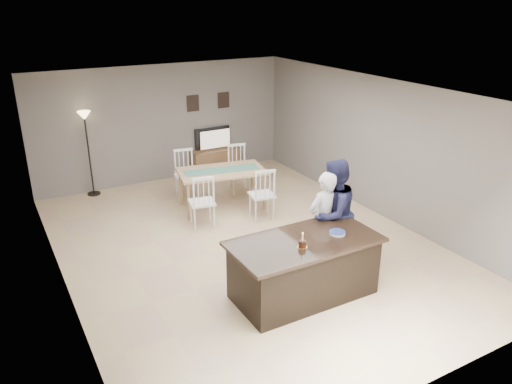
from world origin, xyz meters
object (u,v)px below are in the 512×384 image
television (214,139)px  man (333,214)px  woman (324,221)px  birthday_cake (302,244)px  kitchen_island (304,268)px  dining_table (222,177)px  floor_lamp (86,131)px  plate_stack (337,233)px  tv_console (216,161)px

television → man: bearing=86.8°
man → television: bearing=-112.8°
woman → birthday_cake: bearing=36.9°
kitchen_island → television: size_ratio=2.35×
woman → dining_table: woman is taller
floor_lamp → woman: bearing=-63.4°
plate_stack → kitchen_island: bearing=172.3°
man → birthday_cake: (-1.07, -0.71, 0.06)m
man → floor_lamp: (-2.70, 5.04, 0.55)m
tv_console → television: (0.00, 0.07, 0.56)m
television → tv_console: bearing=90.0°
tv_console → woman: woman is taller
plate_stack → floor_lamp: 6.13m
television → dining_table: (-0.81, -2.11, -0.19)m
birthday_cake → floor_lamp: (-1.63, 5.75, 0.50)m
kitchen_island → dining_table: size_ratio=0.96×
television → woman: (-0.46, -5.09, -0.05)m
woman → dining_table: bearing=-84.7°
plate_stack → floor_lamp: size_ratio=0.13×
kitchen_island → television: (1.20, 5.64, 0.41)m
woman → birthday_cake: 1.15m
woman → kitchen_island: bearing=35.0°
plate_stack → dining_table: dining_table is taller
kitchen_island → dining_table: dining_table is taller
floor_lamp → kitchen_island: bearing=-72.3°
floor_lamp → television: bearing=1.0°
kitchen_island → floor_lamp: 5.95m
birthday_cake → plate_stack: size_ratio=0.93×
dining_table → kitchen_island: bearing=-85.6°
birthday_cake → floor_lamp: 5.99m
woman → man: 0.19m
man → birthday_cake: bearing=14.0°
tv_console → kitchen_island: bearing=-102.2°
man → floor_lamp: bearing=-81.5°
floor_lamp → birthday_cake: bearing=-74.2°
dining_table → floor_lamp: floor_lamp is taller
kitchen_island → birthday_cake: birthday_cake is taller
plate_stack → dining_table: (-0.13, 3.60, -0.24)m
dining_table → floor_lamp: (-2.18, 2.06, 0.77)m
plate_stack → floor_lamp: floor_lamp is taller
man → floor_lamp: floor_lamp is taller
tv_console → dining_table: dining_table is taller
television → birthday_cake: size_ratio=4.14×
television → floor_lamp: floor_lamp is taller
plate_stack → man: bearing=57.6°
birthday_cake → plate_stack: 0.68m
tv_console → television: television is taller
birthday_cake → dining_table: bearing=81.6°
kitchen_island → woman: woman is taller
television → plate_stack: bearing=83.2°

